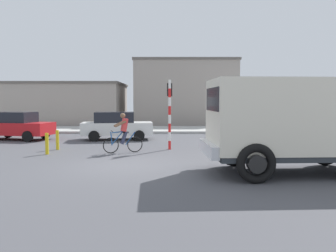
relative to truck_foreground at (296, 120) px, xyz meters
The scene contains 11 objects.
ground_plane 5.71m from the truck_foreground, 166.66° to the left, with size 120.00×120.00×0.00m, color #4C4C51.
sidewalk_far 16.42m from the truck_foreground, 108.98° to the left, with size 80.00×5.00×0.16m, color #ADADA8.
truck_foreground is the anchor object (origin of this frame).
cyclist 7.30m from the truck_foreground, 143.57° to the left, with size 1.66×0.68×1.72m.
traffic_light_pole 6.64m from the truck_foreground, 125.33° to the left, with size 0.24×0.43×3.20m.
car_red_near 11.70m from the truck_foreground, 126.13° to the left, with size 4.16×2.20×1.60m.
car_white_mid 15.78m from the truck_foreground, 143.36° to the left, with size 4.27×2.51×1.60m.
bollard_near 9.84m from the truck_foreground, 156.85° to the left, with size 0.14×0.14×0.90m, color gold.
bollard_far 10.47m from the truck_foreground, 149.74° to the left, with size 0.14×0.14×0.90m, color gold.
building_corner_left 26.46m from the truck_foreground, 122.44° to the left, with size 12.19×7.91×3.86m.
building_mid_block 22.98m from the truck_foreground, 95.79° to the left, with size 9.33×6.73×5.95m.
Camera 1 is at (1.41, -12.06, 2.26)m, focal length 37.68 mm.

